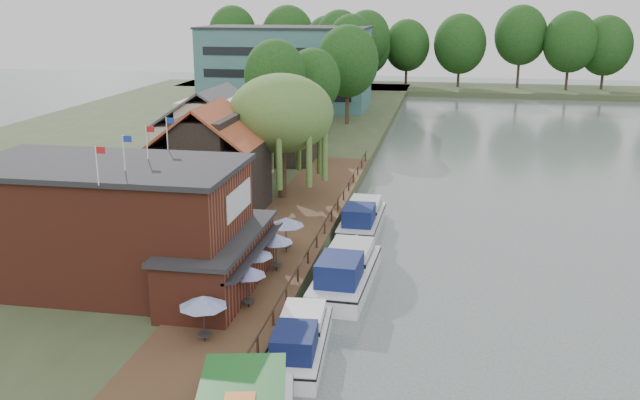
# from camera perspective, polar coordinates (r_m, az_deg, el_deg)

# --- Properties ---
(ground) EXTENTS (260.00, 260.00, 0.00)m
(ground) POSITION_cam_1_polar(r_m,az_deg,el_deg) (41.12, 5.27, -8.93)
(ground) COLOR #4A5552
(ground) RESTS_ON ground
(land_bank) EXTENTS (50.00, 140.00, 1.00)m
(land_bank) POSITION_cam_1_polar(r_m,az_deg,el_deg) (81.19, -13.88, 3.47)
(land_bank) COLOR #384728
(land_bank) RESTS_ON ground
(quay_deck) EXTENTS (6.00, 50.00, 0.10)m
(quay_deck) POSITION_cam_1_polar(r_m,az_deg,el_deg) (51.13, -2.61, -2.59)
(quay_deck) COLOR #47301E
(quay_deck) RESTS_ON land_bank
(quay_rail) EXTENTS (0.20, 49.00, 1.00)m
(quay_rail) POSITION_cam_1_polar(r_m,az_deg,el_deg) (50.94, 0.47, -2.11)
(quay_rail) COLOR black
(quay_rail) RESTS_ON land_bank
(pub) EXTENTS (20.00, 11.00, 7.30)m
(pub) POSITION_cam_1_polar(r_m,az_deg,el_deg) (41.97, -14.10, -2.03)
(pub) COLOR maroon
(pub) RESTS_ON land_bank
(hotel_block) EXTENTS (25.40, 12.40, 12.30)m
(hotel_block) POSITION_cam_1_polar(r_m,az_deg,el_deg) (110.60, -2.77, 10.56)
(hotel_block) COLOR #38666B
(hotel_block) RESTS_ON land_bank
(cottage_a) EXTENTS (8.60, 7.60, 8.50)m
(cottage_a) POSITION_cam_1_polar(r_m,az_deg,el_deg) (55.63, -8.79, 3.24)
(cottage_a) COLOR black
(cottage_a) RESTS_ON land_bank
(cottage_b) EXTENTS (9.60, 8.60, 8.50)m
(cottage_b) POSITION_cam_1_polar(r_m,az_deg,el_deg) (65.86, -8.44, 5.19)
(cottage_b) COLOR beige
(cottage_b) RESTS_ON land_bank
(cottage_c) EXTENTS (7.60, 7.60, 8.50)m
(cottage_c) POSITION_cam_1_polar(r_m,az_deg,el_deg) (73.27, -3.20, 6.40)
(cottage_c) COLOR black
(cottage_c) RESTS_ON land_bank
(willow) EXTENTS (8.60, 8.60, 10.43)m
(willow) POSITION_cam_1_polar(r_m,az_deg,el_deg) (58.89, -3.09, 5.05)
(willow) COLOR #476B2D
(willow) RESTS_ON land_bank
(umbrella_0) EXTENTS (2.39, 2.39, 2.38)m
(umbrella_0) POSITION_cam_1_polar(r_m,az_deg,el_deg) (35.27, -9.28, -9.35)
(umbrella_0) COLOR navy
(umbrella_0) RESTS_ON quay_deck
(umbrella_1) EXTENTS (2.02, 2.02, 2.38)m
(umbrella_1) POSITION_cam_1_polar(r_m,az_deg,el_deg) (38.66, -5.78, -6.91)
(umbrella_1) COLOR navy
(umbrella_1) RESTS_ON quay_deck
(umbrella_2) EXTENTS (2.37, 2.37, 2.38)m
(umbrella_2) POSITION_cam_1_polar(r_m,az_deg,el_deg) (41.36, -5.38, -5.35)
(umbrella_2) COLOR navy
(umbrella_2) RESTS_ON quay_deck
(umbrella_3) EXTENTS (2.11, 2.11, 2.38)m
(umbrella_3) POSITION_cam_1_polar(r_m,az_deg,el_deg) (43.57, -3.54, -4.19)
(umbrella_3) COLOR navy
(umbrella_3) RESTS_ON quay_deck
(umbrella_4) EXTENTS (2.46, 2.46, 2.38)m
(umbrella_4) POSITION_cam_1_polar(r_m,az_deg,el_deg) (46.70, -2.73, -2.79)
(umbrella_4) COLOR navy
(umbrella_4) RESTS_ON quay_deck
(cruiser_0) EXTENTS (3.60, 9.32, 2.18)m
(cruiser_0) POSITION_cam_1_polar(r_m,az_deg,el_deg) (35.93, -1.66, -10.77)
(cruiser_0) COLOR white
(cruiser_0) RESTS_ON ground
(cruiser_1) EXTENTS (3.86, 10.84, 2.63)m
(cruiser_1) POSITION_cam_1_polar(r_m,az_deg,el_deg) (43.89, 2.07, -5.38)
(cruiser_1) COLOR white
(cruiser_1) RESTS_ON ground
(cruiser_2) EXTENTS (3.28, 9.88, 2.39)m
(cruiser_2) POSITION_cam_1_polar(r_m,az_deg,el_deg) (54.77, 3.39, -1.19)
(cruiser_2) COLOR silver
(cruiser_2) RESTS_ON ground
(bank_tree_0) EXTENTS (7.05, 7.05, 11.89)m
(bank_tree_0) POSITION_cam_1_polar(r_m,az_deg,el_deg) (82.86, -3.59, 8.66)
(bank_tree_0) COLOR #143811
(bank_tree_0) RESTS_ON land_bank
(bank_tree_1) EXTENTS (6.84, 6.84, 10.58)m
(bank_tree_1) POSITION_cam_1_polar(r_m,az_deg,el_deg) (87.75, -0.60, 8.65)
(bank_tree_1) COLOR #143811
(bank_tree_1) RESTS_ON land_bank
(bank_tree_2) EXTENTS (8.22, 8.22, 13.06)m
(bank_tree_2) POSITION_cam_1_polar(r_m,az_deg,el_deg) (95.37, 2.20, 9.96)
(bank_tree_2) COLOR #143811
(bank_tree_2) RESTS_ON land_bank
(bank_tree_3) EXTENTS (7.32, 7.32, 14.04)m
(bank_tree_3) POSITION_cam_1_polar(r_m,az_deg,el_deg) (115.03, 2.50, 11.19)
(bank_tree_3) COLOR #143811
(bank_tree_3) RESTS_ON land_bank
(bank_tree_4) EXTENTS (8.24, 8.24, 14.54)m
(bank_tree_4) POSITION_cam_1_polar(r_m,az_deg,el_deg) (126.14, 1.56, 11.72)
(bank_tree_4) COLOR #143811
(bank_tree_4) RESTS_ON land_bank
(bank_tree_5) EXTENTS (8.53, 8.53, 14.40)m
(bank_tree_5) POSITION_cam_1_polar(r_m,az_deg,el_deg) (134.02, 3.74, 11.90)
(bank_tree_5) COLOR #143811
(bank_tree_5) RESTS_ON land_bank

